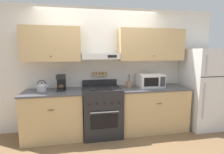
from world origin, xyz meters
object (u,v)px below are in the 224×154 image
at_px(stove_range, 102,111).
at_px(refrigerator, 204,88).
at_px(microwave, 150,80).
at_px(coffee_maker, 61,82).
at_px(utensil_crock, 129,84).
at_px(tea_kettle, 42,87).

bearing_deg(stove_range, refrigerator, -0.77).
height_order(stove_range, refrigerator, refrigerator).
bearing_deg(microwave, refrigerator, -5.79).
bearing_deg(coffee_maker, microwave, -0.36).
distance_m(coffee_maker, utensil_crock, 1.35).
height_order(tea_kettle, microwave, microwave).
bearing_deg(coffee_maker, utensil_crock, -1.25).
distance_m(refrigerator, microwave, 1.23).
bearing_deg(refrigerator, tea_kettle, 178.22).
relative_size(tea_kettle, microwave, 0.46).
distance_m(stove_range, microwave, 1.20).
bearing_deg(coffee_maker, stove_range, -7.69).
height_order(tea_kettle, coffee_maker, coffee_maker).
bearing_deg(stove_range, utensil_crock, 7.37).
distance_m(stove_range, utensil_crock, 0.77).
bearing_deg(refrigerator, utensil_crock, 176.43).
relative_size(stove_range, refrigerator, 0.62).
distance_m(tea_kettle, utensil_crock, 1.70).
bearing_deg(refrigerator, microwave, 174.21).
xyz_separation_m(refrigerator, utensil_crock, (-1.68, 0.10, 0.12)).
xyz_separation_m(coffee_maker, microwave, (1.82, -0.01, -0.01)).
distance_m(tea_kettle, microwave, 2.17).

